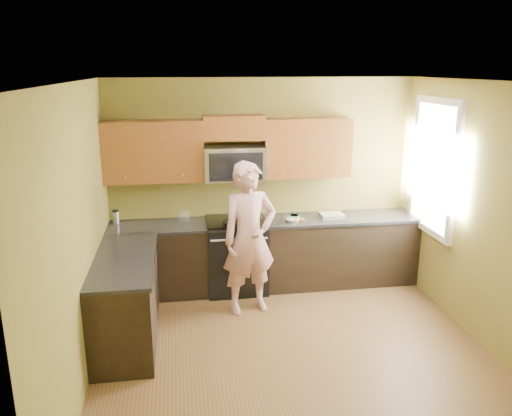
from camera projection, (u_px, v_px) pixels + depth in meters
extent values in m
plane|color=brown|center=(295.00, 354.00, 5.17)|extent=(4.00, 4.00, 0.00)
plane|color=white|center=(301.00, 82.00, 4.44)|extent=(4.00, 4.00, 0.00)
plane|color=olive|center=(263.00, 182.00, 6.70)|extent=(4.00, 0.00, 4.00)
plane|color=olive|center=(379.00, 335.00, 2.90)|extent=(4.00, 0.00, 4.00)
plane|color=olive|center=(79.00, 239.00, 4.50)|extent=(0.00, 4.00, 4.00)
plane|color=olive|center=(492.00, 219.00, 5.10)|extent=(0.00, 4.00, 4.00)
cube|color=black|center=(266.00, 255.00, 6.66)|extent=(4.00, 0.60, 0.88)
cube|color=black|center=(126.00, 301.00, 5.36)|extent=(0.60, 1.60, 0.88)
cube|color=black|center=(267.00, 222.00, 6.53)|extent=(4.00, 0.62, 0.04)
cube|color=black|center=(124.00, 260.00, 5.24)|extent=(0.62, 1.60, 0.04)
cube|color=brown|center=(233.00, 127.00, 6.28)|extent=(0.76, 0.33, 0.30)
imported|color=#D46A6C|center=(249.00, 239.00, 5.88)|extent=(0.75, 0.58, 1.81)
cube|color=#B27F47|center=(300.00, 219.00, 6.54)|extent=(0.14, 0.14, 0.01)
ellipsoid|color=silver|center=(290.00, 219.00, 6.45)|extent=(0.14, 0.14, 0.06)
ellipsoid|color=silver|center=(289.00, 219.00, 6.45)|extent=(0.12, 0.14, 0.07)
cube|color=silver|center=(332.00, 215.00, 6.64)|extent=(0.30, 0.24, 0.05)
cylinder|color=silver|center=(182.00, 215.00, 6.52)|extent=(0.08, 0.08, 0.12)
cylinder|color=silver|center=(187.00, 216.00, 6.48)|extent=(0.08, 0.08, 0.12)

